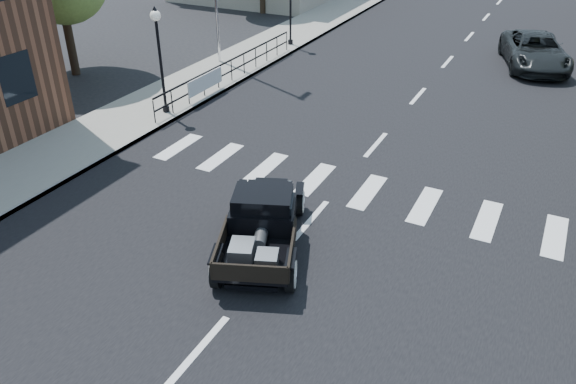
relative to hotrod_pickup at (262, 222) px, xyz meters
The scene contains 10 objects.
ground 0.98m from the hotrod_pickup, 38.94° to the right, with size 120.00×120.00×0.00m, color black.
road 14.60m from the hotrod_pickup, 87.95° to the left, with size 14.00×80.00×0.02m, color black.
road_markings 9.62m from the hotrod_pickup, 86.88° to the left, with size 12.00×60.00×0.06m, color silver, non-canonical shape.
sidewalk_left 16.63m from the hotrod_pickup, 118.69° to the left, with size 3.00×80.00×0.15m, color gray.
railing 11.73m from the hotrod_pickup, 125.29° to the left, with size 0.08×10.00×1.00m, color black, non-canonical shape.
banner 10.12m from the hotrod_pickup, 131.47° to the left, with size 0.04×2.20×0.60m, color silver, non-canonical shape.
lamp_post_b 9.10m from the hotrod_pickup, 141.76° to the left, with size 0.36×0.36×3.69m, color black, non-canonical shape.
lamp_post_c 17.16m from the hotrod_pickup, 114.44° to the left, with size 0.36×0.36×3.69m, color black, non-canonical shape.
hotrod_pickup is the anchor object (origin of this frame).
second_car 18.01m from the hotrod_pickup, 76.97° to the left, with size 2.40×5.20×1.45m, color black.
Camera 1 is at (4.88, -8.94, 7.78)m, focal length 35.00 mm.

